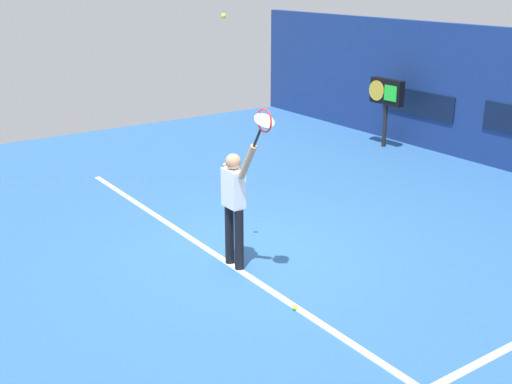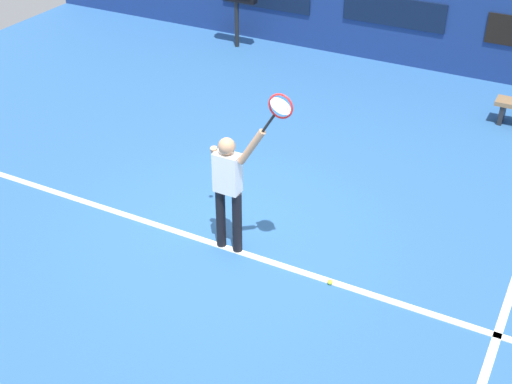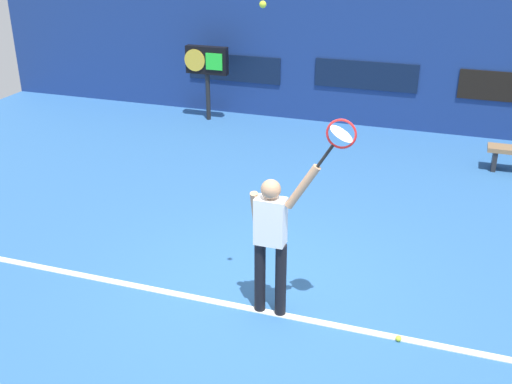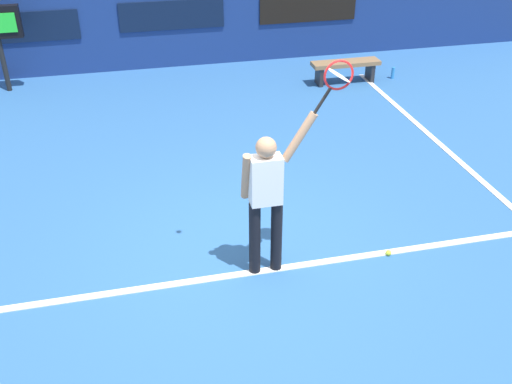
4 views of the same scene
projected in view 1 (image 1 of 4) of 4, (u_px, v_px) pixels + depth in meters
The scene contains 8 objects.
ground_plane at pixel (251, 254), 9.66m from camera, with size 18.00×18.00×0.00m, color #2D609E.
sponsor_banner_portside at pixel (417, 103), 15.39m from camera, with size 2.20×0.03×0.60m, color #0C1933.
court_baseline at pixel (226, 261), 9.42m from camera, with size 10.00×0.10×0.01m, color white.
tennis_player at pixel (234, 201), 8.95m from camera, with size 0.78×0.31×1.93m.
tennis_racket at pixel (263, 122), 8.00m from camera, with size 0.46×0.27×0.61m.
tennis_ball at pixel (224, 16), 8.16m from camera, with size 0.07×0.07×0.07m, color #CCE033.
scoreboard_clock at pixel (386, 95), 15.27m from camera, with size 0.96×0.20×1.65m.
spare_ball at pixel (295, 308), 8.06m from camera, with size 0.07×0.07×0.07m, color #CCE033.
Camera 1 is at (7.29, -5.00, 4.03)m, focal length 44.91 mm.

